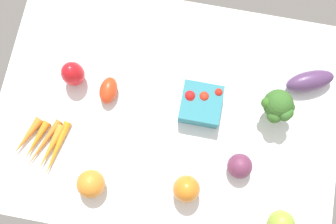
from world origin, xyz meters
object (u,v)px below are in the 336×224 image
at_px(broccoli_head, 278,107).
at_px(carrot_bunch, 43,144).
at_px(roma_tomato, 108,90).
at_px(berry_basket, 200,103).
at_px(bell_pepper_orange, 186,189).
at_px(eggplant, 310,81).
at_px(heirloom_tomato_orange, 91,184).
at_px(bell_pepper_red, 73,74).
at_px(red_onion_near_basket, 240,166).
at_px(heirloom_tomato_green, 281,224).

bearing_deg(broccoli_head, carrot_bunch, 18.69).
xyz_separation_m(roma_tomato, berry_basket, (-0.28, -0.01, 0.01)).
distance_m(bell_pepper_orange, eggplant, 0.50).
bearing_deg(carrot_bunch, roma_tomato, -129.22).
xyz_separation_m(bell_pepper_orange, eggplant, (-0.31, -0.39, -0.02)).
bearing_deg(heirloom_tomato_orange, bell_pepper_red, -67.89).
distance_m(broccoli_head, carrot_bunch, 0.69).
bearing_deg(carrot_bunch, red_onion_near_basket, -176.10).
relative_size(bell_pepper_orange, carrot_bunch, 0.56).
height_order(roma_tomato, heirloom_tomato_green, heirloom_tomato_green).
bearing_deg(bell_pepper_orange, heirloom_tomato_green, 170.81).
distance_m(heirloom_tomato_orange, heirloom_tomato_green, 0.54).
bearing_deg(heirloom_tomato_orange, heirloom_tomato_green, 179.01).
height_order(bell_pepper_orange, broccoli_head, broccoli_head).
bearing_deg(heirloom_tomato_green, berry_basket, -47.25).
bearing_deg(red_onion_near_basket, broccoli_head, -112.94).
height_order(berry_basket, eggplant, berry_basket).
bearing_deg(roma_tomato, bell_pepper_orange, -131.19).
height_order(bell_pepper_orange, heirloom_tomato_green, bell_pepper_orange).
bearing_deg(bell_pepper_red, eggplant, -170.70).
height_order(broccoli_head, heirloom_tomato_green, broccoli_head).
xyz_separation_m(berry_basket, broccoli_head, (-0.22, -0.02, 0.04)).
bearing_deg(broccoli_head, berry_basket, 5.23).
relative_size(bell_pepper_red, roma_tomato, 1.20).
height_order(heirloom_tomato_orange, carrot_bunch, heirloom_tomato_orange).
bearing_deg(broccoli_head, red_onion_near_basket, 67.06).
bearing_deg(berry_basket, heirloom_tomato_green, 132.75).
height_order(roma_tomato, red_onion_near_basket, red_onion_near_basket).
bearing_deg(eggplant, bell_pepper_red, -13.84).
height_order(bell_pepper_orange, roma_tomato, bell_pepper_orange).
xyz_separation_m(broccoli_head, eggplant, (-0.10, -0.11, -0.05)).
xyz_separation_m(bell_pepper_orange, bell_pepper_red, (0.39, -0.27, -0.00)).
bearing_deg(bell_pepper_red, carrot_bunch, 77.85).
bearing_deg(red_onion_near_basket, bell_pepper_red, -18.54).
distance_m(bell_pepper_red, roma_tomato, 0.12).
height_order(eggplant, heirloom_tomato_green, heirloom_tomato_green).
bearing_deg(eggplant, red_onion_near_basket, 36.36).
bearing_deg(eggplant, berry_basket, -0.47).
distance_m(bell_pepper_red, broccoli_head, 0.61).
xyz_separation_m(bell_pepper_orange, broccoli_head, (-0.22, -0.27, 0.03)).
distance_m(berry_basket, eggplant, 0.34).
height_order(roma_tomato, broccoli_head, broccoli_head).
xyz_separation_m(berry_basket, carrot_bunch, (0.44, 0.20, -0.02)).
bearing_deg(bell_pepper_orange, berry_basket, -89.70).
distance_m(bell_pepper_red, red_onion_near_basket, 0.56).
distance_m(carrot_bunch, eggplant, 0.82).
relative_size(berry_basket, red_onion_near_basket, 1.65).
height_order(berry_basket, red_onion_near_basket, same).
bearing_deg(broccoli_head, bell_pepper_orange, 51.68).
bearing_deg(heirloom_tomato_green, roma_tomato, -27.56).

